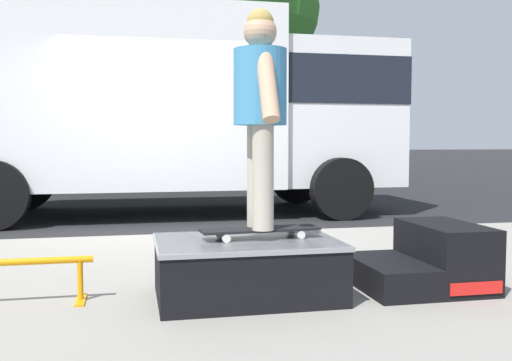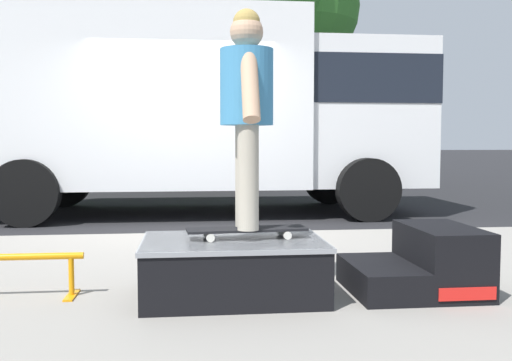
{
  "view_description": "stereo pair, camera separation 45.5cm",
  "coord_description": "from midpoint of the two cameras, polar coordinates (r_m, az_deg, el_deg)",
  "views": [
    {
      "loc": [
        -0.35,
        -6.81,
        1.13
      ],
      "look_at": [
        0.61,
        -2.33,
        0.82
      ],
      "focal_mm": 40.39,
      "sensor_mm": 36.0,
      "label": 1
    },
    {
      "loc": [
        0.1,
        -6.88,
        1.13
      ],
      "look_at": [
        0.61,
        -2.33,
        0.82
      ],
      "focal_mm": 40.39,
      "sensor_mm": 36.0,
      "label": 2
    }
  ],
  "objects": [
    {
      "name": "ground_plane",
      "position": [
        6.94,
        -5.35,
        -5.51
      ],
      "size": [
        140.0,
        140.0,
        0.0
      ],
      "primitive_type": "plane",
      "color": "black"
    },
    {
      "name": "sidewalk_slab",
      "position": [
        3.99,
        -4.52,
        -11.66
      ],
      "size": [
        50.0,
        5.0,
        0.12
      ],
      "primitive_type": "cube",
      "color": "gray",
      "rests_on": "ground"
    },
    {
      "name": "skate_box",
      "position": [
        3.75,
        1.21,
        -8.52
      ],
      "size": [
        1.17,
        0.8,
        0.38
      ],
      "color": "black",
      "rests_on": "sidewalk_slab"
    },
    {
      "name": "kicker_ramp",
      "position": [
        4.12,
        19.28,
        -7.91
      ],
      "size": [
        0.84,
        0.76,
        0.44
      ],
      "color": "black",
      "rests_on": "sidewalk_slab"
    },
    {
      "name": "skateboard",
      "position": [
        3.75,
        2.57,
        -4.93
      ],
      "size": [
        0.79,
        0.26,
        0.07
      ],
      "color": "black",
      "rests_on": "skate_box"
    },
    {
      "name": "skater_kid",
      "position": [
        3.72,
        2.61,
        7.95
      ],
      "size": [
        0.34,
        0.72,
        1.41
      ],
      "color": "#B7AD99",
      "rests_on": "skateboard"
    },
    {
      "name": "box_truck",
      "position": [
        9.07,
        -3.95,
        7.47
      ],
      "size": [
        6.91,
        2.63,
        3.05
      ],
      "color": "white",
      "rests_on": "ground"
    },
    {
      "name": "house_behind",
      "position": [
        20.62,
        -12.04,
        12.45
      ],
      "size": [
        9.54,
        8.23,
        8.4
      ],
      "color": "silver",
      "rests_on": "ground"
    }
  ]
}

